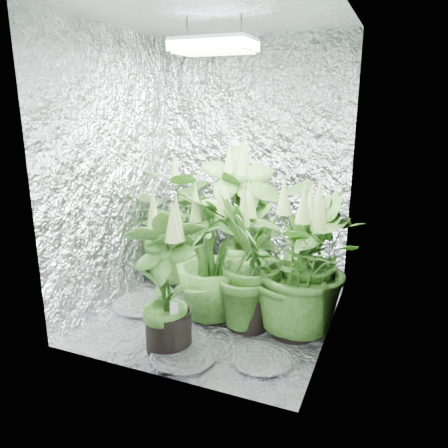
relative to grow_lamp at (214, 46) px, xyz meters
name	(u,v)px	position (x,y,z in m)	size (l,w,h in m)	color
ground	(215,314)	(0.00, 0.00, -1.83)	(1.60, 1.60, 0.00)	silver
walls	(214,178)	(0.00, 0.00, -0.83)	(1.62, 1.62, 2.00)	silver
ceiling	(213,15)	(0.00, 0.00, 0.17)	(1.60, 1.60, 0.01)	silver
grow_lamp	(214,46)	(0.00, 0.00, 0.00)	(0.50, 0.30, 0.22)	gray
plant_a	(179,223)	(-0.54, 0.48, -1.32)	(1.00, 1.00, 1.07)	black
plant_b	(238,220)	(-0.04, 0.57, -1.26)	(0.79, 0.79, 1.22)	black
plant_c	(312,260)	(0.64, 0.20, -1.38)	(0.54, 0.54, 0.97)	black
plant_d	(210,258)	(-0.01, -0.05, -1.38)	(0.67, 0.67, 0.98)	black
plant_e	(296,264)	(0.59, -0.05, -1.34)	(0.98, 0.98, 1.04)	black
plant_f	(167,282)	(-0.08, -0.53, -1.38)	(0.65, 0.65, 0.99)	black
plant_g	(249,264)	(0.28, -0.08, -1.37)	(0.54, 0.54, 1.00)	black
circulation_fan	(302,300)	(0.60, 0.15, -1.67)	(0.19, 0.30, 0.36)	black
plant_label	(174,308)	(-0.02, -0.56, -1.53)	(0.05, 0.01, 0.08)	white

